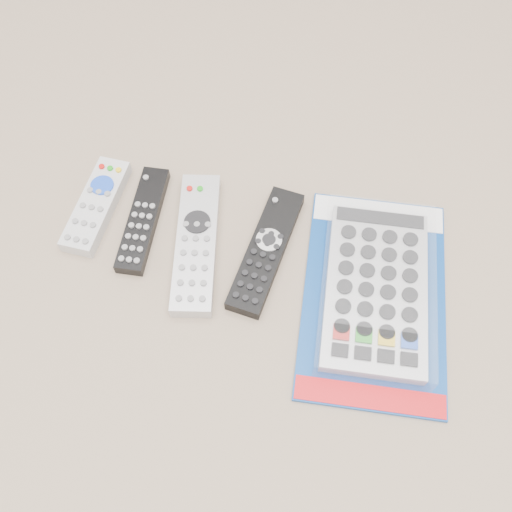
% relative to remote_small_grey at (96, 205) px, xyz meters
% --- Properties ---
extents(remote_small_grey, '(0.06, 0.17, 0.03)m').
position_rel_remote_small_grey_xyz_m(remote_small_grey, '(0.00, 0.00, 0.00)').
color(remote_small_grey, '#BDBDBF').
rests_on(remote_small_grey, ground).
extents(remote_slim_black, '(0.05, 0.18, 0.02)m').
position_rel_remote_small_grey_xyz_m(remote_slim_black, '(0.08, -0.01, -0.00)').
color(remote_slim_black, black).
rests_on(remote_slim_black, ground).
extents(remote_silver_dvd, '(0.10, 0.23, 0.03)m').
position_rel_remote_small_grey_xyz_m(remote_silver_dvd, '(0.16, -0.03, 0.00)').
color(remote_silver_dvd, '#B7B7BC').
rests_on(remote_silver_dvd, ground).
extents(remote_large_black, '(0.08, 0.21, 0.02)m').
position_rel_remote_small_grey_xyz_m(remote_large_black, '(0.27, -0.02, -0.00)').
color(remote_large_black, black).
rests_on(remote_large_black, ground).
extents(jumbo_remote_packaged, '(0.22, 0.34, 0.04)m').
position_rel_remote_small_grey_xyz_m(jumbo_remote_packaged, '(0.43, -0.05, 0.01)').
color(jumbo_remote_packaged, navy).
rests_on(jumbo_remote_packaged, ground).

